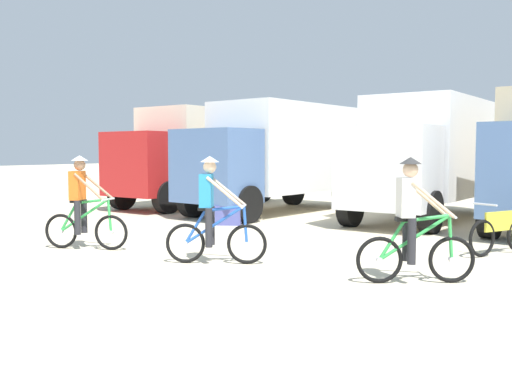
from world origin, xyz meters
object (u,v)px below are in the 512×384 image
at_px(box_truck_avon_van, 428,152).
at_px(cyclist_orange_shirt, 83,206).
at_px(bicycle_spare, 501,233).
at_px(box_truck_cream_rv, 201,152).
at_px(box_truck_white_box, 278,152).
at_px(supply_crate, 229,215).
at_px(cyclist_cowboy_hat, 212,214).
at_px(cyclist_near_camera, 412,225).

relative_size(box_truck_avon_van, cyclist_orange_shirt, 3.80).
distance_m(cyclist_orange_shirt, bicycle_spare, 7.91).
bearing_deg(cyclist_orange_shirt, box_truck_avon_van, 61.83).
xyz_separation_m(box_truck_cream_rv, box_truck_avon_van, (7.93, -0.12, 0.00)).
bearing_deg(bicycle_spare, box_truck_white_box, 148.51).
distance_m(box_truck_cream_rv, bicycle_spare, 11.70).
bearing_deg(box_truck_cream_rv, box_truck_white_box, -10.69).
xyz_separation_m(bicycle_spare, supply_crate, (-6.72, 1.05, -0.15)).
xyz_separation_m(box_truck_white_box, bicycle_spare, (7.04, -4.31, -1.48)).
distance_m(box_truck_white_box, bicycle_spare, 8.38).
height_order(cyclist_cowboy_hat, supply_crate, cyclist_cowboy_hat).
xyz_separation_m(box_truck_avon_van, bicycle_spare, (2.56, -4.84, -1.48)).
bearing_deg(box_truck_avon_van, supply_crate, -137.66).
distance_m(box_truck_cream_rv, cyclist_near_camera, 12.67).
height_order(cyclist_orange_shirt, cyclist_near_camera, same).
height_order(box_truck_cream_rv, box_truck_avon_van, same).
height_order(box_truck_white_box, bicycle_spare, box_truck_white_box).
bearing_deg(box_truck_white_box, cyclist_cowboy_hat, -69.01).
height_order(box_truck_avon_van, cyclist_near_camera, box_truck_avon_van).
bearing_deg(cyclist_orange_shirt, bicycle_spare, 26.77).
xyz_separation_m(cyclist_orange_shirt, cyclist_cowboy_hat, (2.98, 0.13, 0.00)).
relative_size(box_truck_white_box, supply_crate, 10.02).
relative_size(cyclist_cowboy_hat, cyclist_near_camera, 1.00).
bearing_deg(bicycle_spare, box_truck_avon_van, 117.85).
bearing_deg(supply_crate, cyclist_orange_shirt, -94.16).
relative_size(box_truck_white_box, cyclist_orange_shirt, 3.85).
distance_m(box_truck_avon_van, bicycle_spare, 5.67).
height_order(bicycle_spare, supply_crate, bicycle_spare).
bearing_deg(box_truck_cream_rv, cyclist_orange_shirt, -68.02).
xyz_separation_m(cyclist_orange_shirt, bicycle_spare, (7.05, 3.56, -0.45)).
xyz_separation_m(box_truck_cream_rv, bicycle_spare, (10.49, -4.96, -1.48)).
bearing_deg(box_truck_avon_van, cyclist_orange_shirt, -118.17).
xyz_separation_m(box_truck_cream_rv, cyclist_orange_shirt, (3.44, -8.52, -1.03)).
bearing_deg(box_truck_cream_rv, supply_crate, -46.07).
bearing_deg(cyclist_near_camera, box_truck_white_box, 130.11).
distance_m(box_truck_white_box, cyclist_cowboy_hat, 8.35).
bearing_deg(bicycle_spare, box_truck_cream_rv, 154.69).
height_order(box_truck_white_box, cyclist_cowboy_hat, box_truck_white_box).
bearing_deg(box_truck_white_box, cyclist_near_camera, -49.89).
xyz_separation_m(box_truck_cream_rv, cyclist_cowboy_hat, (6.42, -8.39, -1.03)).
relative_size(cyclist_near_camera, supply_crate, 2.60).
relative_size(box_truck_cream_rv, supply_crate, 9.91).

